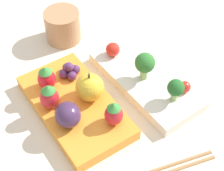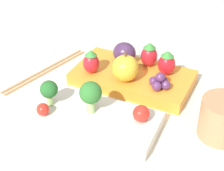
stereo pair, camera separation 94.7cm
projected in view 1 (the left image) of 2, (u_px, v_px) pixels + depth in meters
name	position (u px, v px, depth m)	size (l,w,h in m)	color
ground_plane	(114.00, 96.00, 0.68)	(4.00, 4.00, 0.00)	beige
bento_box_savoury	(146.00, 81.00, 0.69)	(0.24, 0.14, 0.02)	silver
bento_box_fruit	(76.00, 108.00, 0.65)	(0.23, 0.15, 0.02)	orange
broccoli_floret_0	(176.00, 88.00, 0.63)	(0.03, 0.03, 0.05)	#93B770
broccoli_floret_1	(144.00, 62.00, 0.66)	(0.04, 0.04, 0.06)	#93B770
cherry_tomato_0	(113.00, 49.00, 0.72)	(0.03, 0.03, 0.03)	red
cherry_tomato_1	(185.00, 87.00, 0.66)	(0.02, 0.02, 0.02)	red
apple	(90.00, 88.00, 0.63)	(0.05, 0.05, 0.06)	gold
strawberry_0	(49.00, 97.00, 0.62)	(0.03, 0.03, 0.05)	red
strawberry_1	(114.00, 114.00, 0.60)	(0.03, 0.03, 0.05)	red
strawberry_2	(46.00, 78.00, 0.65)	(0.03, 0.03, 0.05)	red
plum	(68.00, 115.00, 0.60)	(0.05, 0.04, 0.04)	#42284C
grape_cluster	(69.00, 71.00, 0.68)	(0.04, 0.04, 0.03)	#562D5B
drinking_cup	(63.00, 26.00, 0.76)	(0.07, 0.07, 0.06)	tan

